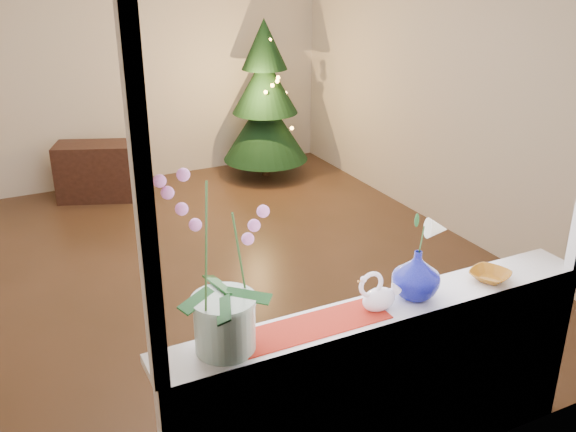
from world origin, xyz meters
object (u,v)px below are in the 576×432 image
amber_dish (490,276)px  swan (379,291)px  paperweight (423,292)px  side_table (97,171)px  orchid_pot (222,263)px  blue_vase (417,271)px  xmas_tree (265,100)px

amber_dish → swan: bearing=179.0°
paperweight → side_table: 4.56m
orchid_pot → side_table: bearing=86.4°
paperweight → amber_dish: paperweight is taller
swan → paperweight: swan is taller
blue_vase → side_table: blue_vase is taller
swan → amber_dish: swan is taller
orchid_pot → xmas_tree: size_ratio=0.45×
blue_vase → side_table: size_ratio=0.34×
orchid_pot → swan: orchid_pot is taller
blue_vase → paperweight: blue_vase is taller
blue_vase → xmas_tree: xmas_tree is taller
blue_vase → amber_dish: size_ratio=1.67×
xmas_tree → side_table: xmas_tree is taller
orchid_pot → side_table: (0.28, 4.43, -1.02)m
blue_vase → amber_dish: blue_vase is taller
xmas_tree → paperweight: bearing=-105.2°
paperweight → orchid_pot: bearing=178.0°
paperweight → amber_dish: bearing=0.3°
paperweight → xmas_tree: size_ratio=0.04×
xmas_tree → side_table: 1.96m
orchid_pot → xmas_tree: 4.83m
xmas_tree → swan: bearing=-108.2°
swan → blue_vase: 0.22m
paperweight → amber_dish: (0.41, 0.00, -0.02)m
swan → side_table: (-0.45, 4.45, -0.72)m
orchid_pot → paperweight: (0.97, -0.03, -0.36)m
xmas_tree → side_table: bearing=176.4°
side_table → amber_dish: bearing=-54.4°
orchid_pot → blue_vase: 0.98m
paperweight → xmas_tree: xmas_tree is taller
swan → paperweight: bearing=2.8°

